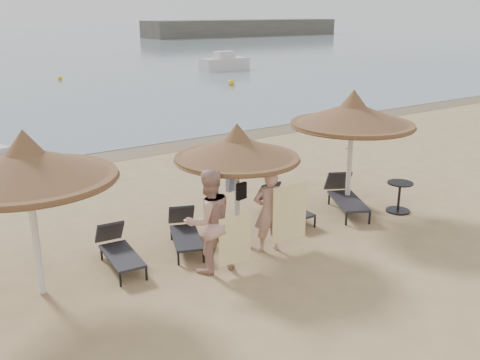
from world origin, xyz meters
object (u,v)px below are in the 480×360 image
object	(u,v)px
palapa_left	(26,165)
palapa_center	(237,148)
person_right	(269,205)
lounger_far_left	(118,249)
side_table	(399,198)
lounger_near_left	(185,231)
lounger_far_right	(345,195)
person_left	(209,213)
palapa_right	(353,115)
lounger_near_right	(282,204)

from	to	relation	value
palapa_left	palapa_center	xyz separation A→B (m)	(4.06, -0.14, -0.28)
person_right	lounger_far_left	bearing A→B (deg)	-4.81
side_table	lounger_near_left	bearing A→B (deg)	166.95
palapa_center	lounger_far_right	bearing A→B (deg)	1.37
palapa_left	person_left	size ratio (longest dim) A/B	1.27
palapa_center	palapa_right	xyz separation A→B (m)	(3.43, 0.14, 0.31)
lounger_near_right	lounger_near_left	bearing A→B (deg)	-177.39
palapa_right	palapa_center	bearing A→B (deg)	-177.69
lounger_far_right	person_right	world-z (taller)	person_right
palapa_left	lounger_near_right	distance (m)	6.06
palapa_left	lounger_far_right	bearing A→B (deg)	-0.47
lounger_near_right	person_right	size ratio (longest dim) A/B	0.85
lounger_far_left	lounger_near_right	world-z (taller)	lounger_near_right
palapa_center	lounger_far_left	size ratio (longest dim) A/B	1.55
palapa_right	person_right	world-z (taller)	palapa_right
lounger_near_left	lounger_near_right	world-z (taller)	lounger_near_right
palapa_right	lounger_far_right	distance (m)	1.99
lounger_far_right	palapa_center	bearing A→B (deg)	-151.18
palapa_right	lounger_near_left	world-z (taller)	palapa_right
lounger_far_left	lounger_near_right	distance (m)	4.17
lounger_far_left	lounger_far_right	world-z (taller)	lounger_far_right
palapa_left	person_right	xyz separation A→B (m)	(4.33, -0.86, -1.33)
palapa_center	person_right	distance (m)	1.31
side_table	lounger_far_right	bearing A→B (deg)	139.08
palapa_left	palapa_right	bearing A→B (deg)	-0.01
palapa_right	lounger_far_right	bearing A→B (deg)	-157.96
palapa_left	lounger_far_right	xyz separation A→B (m)	(7.34, -0.06, -1.96)
palapa_left	palapa_right	size ratio (longest dim) A/B	0.99
lounger_near_right	side_table	size ratio (longest dim) A/B	2.26
lounger_near_right	palapa_center	bearing A→B (deg)	-161.19
palapa_left	palapa_center	size ratio (longest dim) A/B	1.13
lounger_near_right	side_table	world-z (taller)	lounger_near_right
palapa_right	person_left	xyz separation A→B (m)	(-4.61, -0.94, -1.20)
lounger_far_left	lounger_near_right	xyz separation A→B (m)	(4.16, 0.13, 0.01)
palapa_left	lounger_near_right	size ratio (longest dim) A/B	1.74
lounger_far_left	lounger_near_left	size ratio (longest dim) A/B	0.97
lounger_near_right	person_right	distance (m)	1.98
person_right	person_left	bearing A→B (deg)	20.10
palapa_right	person_left	size ratio (longest dim) A/B	1.29
palapa_center	person_left	size ratio (longest dim) A/B	1.12
lounger_far_left	palapa_left	bearing A→B (deg)	-165.03
palapa_center	palapa_right	size ratio (longest dim) A/B	0.87
palapa_center	person_right	bearing A→B (deg)	-69.15
person_left	palapa_center	bearing A→B (deg)	-141.50
lounger_far_right	palapa_left	bearing A→B (deg)	-153.02
palapa_left	palapa_right	distance (m)	7.49
lounger_near_left	palapa_left	bearing A→B (deg)	-152.76
palapa_right	lounger_near_left	size ratio (longest dim) A/B	1.73
palapa_center	lounger_far_right	xyz separation A→B (m)	(3.29, 0.08, -1.68)
person_left	lounger_far_left	bearing A→B (deg)	-37.60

